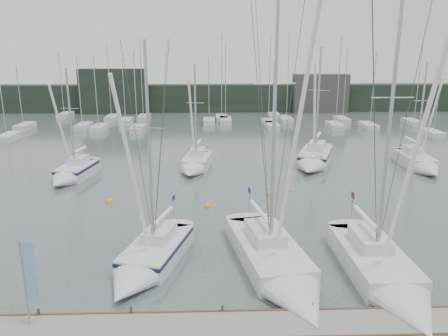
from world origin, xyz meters
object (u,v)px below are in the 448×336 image
object	(u,v)px
buoy_b	(288,190)
buoy_c	(109,202)
sailboat_near_center	(281,272)
sailboat_mid_e	(420,164)
sailboat_near_right	(388,280)
sailboat_mid_a	(71,174)
dock_banner	(28,276)
sailboat_mid_b	(195,165)
sailboat_mid_d	(313,160)
buoy_d	(271,195)
sailboat_near_left	(146,263)
buoy_a	(208,207)

from	to	relation	value
buoy_b	buoy_c	bearing A→B (deg)	-170.45
sailboat_near_center	sailboat_mid_e	size ratio (longest dim) A/B	1.52
sailboat_near_right	sailboat_mid_a	bearing A→B (deg)	137.02
sailboat_mid_e	dock_banner	world-z (taller)	sailboat_mid_e
sailboat_mid_b	sailboat_mid_d	distance (m)	12.06
sailboat_mid_b	dock_banner	bearing A→B (deg)	-95.00
sailboat_mid_e	buoy_d	bearing A→B (deg)	-153.38
sailboat_near_right	dock_banner	distance (m)	16.55
sailboat_near_left	dock_banner	xyz separation A→B (m)	(-3.97, -5.07, 2.14)
sailboat_mid_a	buoy_d	size ratio (longest dim) A/B	15.27
sailboat_near_center	dock_banner	xyz separation A→B (m)	(-11.04, -3.81, 2.13)
sailboat_mid_a	buoy_a	bearing A→B (deg)	-21.06
sailboat_mid_e	dock_banner	bearing A→B (deg)	-136.64
sailboat_mid_a	dock_banner	size ratio (longest dim) A/B	2.78
sailboat_near_left	sailboat_near_right	bearing A→B (deg)	4.85
buoy_a	dock_banner	xyz separation A→B (m)	(-7.21, -14.90, 2.67)
sailboat_near_right	sailboat_mid_e	xyz separation A→B (m)	(11.99, 21.90, -0.00)
sailboat_mid_e	buoy_b	world-z (taller)	sailboat_mid_e
sailboat_near_right	sailboat_mid_a	world-z (taller)	sailboat_near_right
buoy_c	dock_banner	bearing A→B (deg)	-88.39
sailboat_near_left	buoy_d	bearing A→B (deg)	71.24
sailboat_mid_d	buoy_b	xyz separation A→B (m)	(-3.94, -7.64, -0.65)
sailboat_near_left	sailboat_mid_d	size ratio (longest dim) A/B	1.02
sailboat_near_center	buoy_c	bearing A→B (deg)	122.71
sailboat_near_right	buoy_b	distance (m)	15.99
sailboat_near_center	sailboat_near_left	bearing A→B (deg)	159.74
sailboat_mid_b	sailboat_mid_e	xyz separation A→B (m)	(22.24, -0.29, 0.01)
sailboat_near_center	sailboat_near_right	bearing A→B (deg)	-21.21
buoy_a	dock_banner	bearing A→B (deg)	-115.83
buoy_b	sailboat_mid_b	bearing A→B (deg)	141.71
buoy_a	sailboat_near_left	bearing A→B (deg)	-108.25
sailboat_near_center	buoy_d	size ratio (longest dim) A/B	24.02
sailboat_near_left	buoy_c	size ratio (longest dim) A/B	20.53
sailboat_mid_e	buoy_b	distance (m)	15.45
sailboat_near_left	sailboat_mid_e	bearing A→B (deg)	54.43
sailboat_near_right	buoy_a	distance (m)	15.07
sailboat_near_center	buoy_c	size ratio (longest dim) A/B	26.77
sailboat_near_right	sailboat_mid_b	xyz separation A→B (m)	(-10.26, 22.18, -0.01)
sailboat_near_right	sailboat_mid_d	distance (m)	23.53
sailboat_near_left	buoy_c	world-z (taller)	sailboat_near_left
sailboat_near_left	buoy_a	bearing A→B (deg)	87.13
sailboat_mid_e	buoy_d	distance (m)	17.33
sailboat_mid_b	sailboat_mid_e	distance (m)	22.25
sailboat_mid_e	buoy_a	bearing A→B (deg)	-152.84
sailboat_near_left	sailboat_near_center	distance (m)	7.18
sailboat_near_center	dock_banner	bearing A→B (deg)	-171.09
dock_banner	buoy_d	size ratio (longest dim) A/B	5.49
sailboat_mid_e	sailboat_mid_d	bearing A→B (deg)	173.42
sailboat_mid_a	sailboat_mid_b	world-z (taller)	sailboat_mid_b
sailboat_near_left	sailboat_near_right	size ratio (longest dim) A/B	0.82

